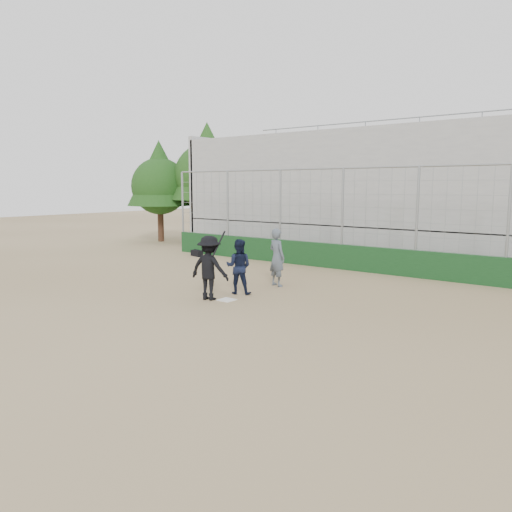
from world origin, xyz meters
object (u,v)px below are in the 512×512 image
Objects in this scene: batter_at_plate at (209,268)px; umpire at (277,260)px; catcher_crouched at (239,276)px; equipment_bag at (197,253)px.

batter_at_plate is 2.87m from umpire.
batter_at_plate is 1.18m from catcher_crouched.
equipment_bag is (-7.13, 3.50, -0.72)m from umpire.
batter_at_plate is at bearing -100.18° from catcher_crouched.
umpire is at bearing 82.09° from batter_at_plate.
catcher_crouched is at bearing 79.82° from batter_at_plate.
umpire is (0.20, 1.75, 0.29)m from catcher_crouched.
equipment_bag is at bearing 142.86° from catcher_crouched.
batter_at_plate is at bearing 98.96° from umpire.
catcher_crouched is 1.78m from umpire.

